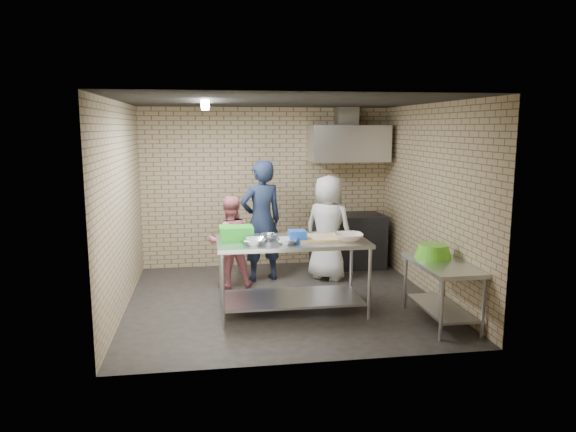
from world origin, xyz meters
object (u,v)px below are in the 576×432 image
at_px(woman_pink, 230,242).
at_px(side_counter, 441,292).
at_px(prep_table, 292,276).
at_px(woman_white, 328,228).
at_px(green_crate, 236,233).
at_px(stove, 347,241).
at_px(green_basin, 433,251).
at_px(blue_tub, 297,236).
at_px(bottle_green, 371,148).
at_px(man_navy, 261,221).

bearing_deg(woman_pink, side_counter, 135.70).
bearing_deg(prep_table, woman_white, 60.79).
bearing_deg(woman_pink, woman_white, -179.54).
xyz_separation_m(green_crate, woman_white, (1.50, 1.31, -0.22)).
xyz_separation_m(stove, green_basin, (0.43, -2.50, 0.38)).
height_order(stove, woman_pink, woman_pink).
height_order(prep_table, blue_tub, blue_tub).
distance_m(side_counter, bottle_green, 3.41).
xyz_separation_m(bottle_green, woman_pink, (-2.49, -1.12, -1.33)).
bearing_deg(green_basin, woman_pink, 146.81).
distance_m(blue_tub, bottle_green, 3.14).
xyz_separation_m(man_navy, woman_pink, (-0.50, -0.29, -0.25)).
distance_m(prep_table, blue_tub, 0.56).
xyz_separation_m(side_counter, woman_white, (-0.95, 2.08, 0.44)).
xyz_separation_m(prep_table, woman_white, (0.80, 1.43, 0.34)).
height_order(man_navy, woman_pink, man_navy).
xyz_separation_m(prep_table, woman_pink, (-0.74, 1.22, 0.21)).
bearing_deg(green_basin, woman_white, 116.86).
bearing_deg(green_basin, man_navy, 135.92).
bearing_deg(stove, woman_pink, -156.55).
height_order(green_crate, man_navy, man_navy).
xyz_separation_m(stove, man_navy, (-1.54, -0.60, 0.49)).
height_order(woman_pink, woman_white, woman_white).
bearing_deg(green_basin, blue_tub, 169.93).
distance_m(blue_tub, man_navy, 1.63).
relative_size(prep_table, man_navy, 1.01).
height_order(stove, green_basin, green_basin).
xyz_separation_m(green_crate, bottle_green, (2.45, 2.22, 0.98)).
bearing_deg(blue_tub, bottle_green, 55.20).
relative_size(prep_table, stove, 1.59).
distance_m(prep_table, green_crate, 0.91).
xyz_separation_m(man_navy, woman_white, (1.04, -0.07, -0.12)).
height_order(prep_table, side_counter, prep_table).
distance_m(man_navy, woman_white, 1.05).
height_order(green_crate, bottle_green, bottle_green).
height_order(green_basin, man_navy, man_navy).
bearing_deg(green_basin, side_counter, -85.43).
bearing_deg(woman_white, stove, -87.46).
distance_m(green_basin, woman_pink, 2.95).
xyz_separation_m(blue_tub, woman_pink, (-0.79, 1.32, -0.33)).
height_order(side_counter, woman_pink, woman_pink).
height_order(green_basin, bottle_green, bottle_green).
distance_m(stove, blue_tub, 2.59).
distance_m(blue_tub, green_basin, 1.71).
xyz_separation_m(blue_tub, bottle_green, (1.70, 2.44, 0.99)).
height_order(blue_tub, green_basin, blue_tub).
bearing_deg(man_navy, woman_white, 157.74).
relative_size(green_crate, green_basin, 0.92).
relative_size(stove, woman_pink, 0.87).
bearing_deg(side_counter, woman_pink, 143.15).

